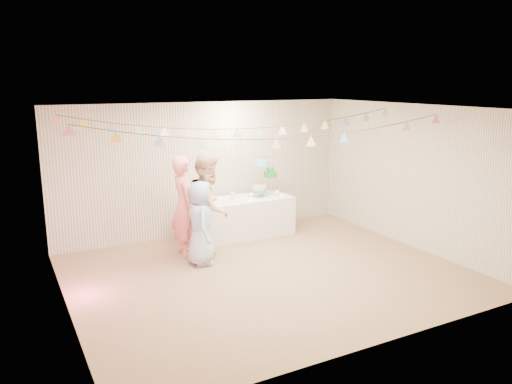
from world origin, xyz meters
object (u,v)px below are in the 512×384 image
person_adult_a (184,206)px  person_adult_b (209,207)px  cake_stand (265,177)px  table (241,217)px  person_child (201,223)px

person_adult_a → person_adult_b: person_adult_b is taller
person_adult_a → cake_stand: bearing=-71.7°
table → person_adult_a: (-1.34, -0.50, 0.50)m
table → cake_stand: (0.55, 0.05, 0.74)m
table → person_child: bearing=-140.1°
table → person_adult_b: (-1.04, -0.89, 0.54)m
person_adult_b → person_adult_a: bearing=71.1°
person_adult_a → person_child: person_adult_a is taller
table → person_adult_b: 1.47m
cake_stand → person_adult_a: size_ratio=0.42×
table → person_adult_a: size_ratio=1.14×
table → person_child: (-1.25, -1.05, 0.33)m
table → person_adult_b: person_adult_b is taller
cake_stand → person_child: 2.15m
cake_stand → person_adult_b: size_ratio=0.40×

